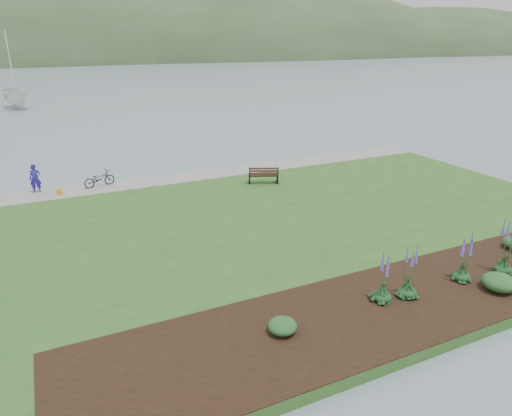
{
  "coord_description": "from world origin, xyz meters",
  "views": [
    {
      "loc": [
        -7.9,
        -19.42,
        8.52
      ],
      "look_at": [
        0.34,
        -2.06,
        1.3
      ],
      "focal_mm": 32.0,
      "sensor_mm": 36.0,
      "label": 1
    }
  ],
  "objects_px": {
    "bicycle_a": "(99,179)",
    "sailboat": "(19,109)",
    "person": "(35,176)",
    "park_bench": "(264,175)"
  },
  "relations": [
    {
      "from": "sailboat",
      "to": "park_bench",
      "type": "bearing_deg",
      "value": -85.06
    },
    {
      "from": "bicycle_a",
      "to": "sailboat",
      "type": "height_order",
      "value": "sailboat"
    },
    {
      "from": "park_bench",
      "to": "bicycle_a",
      "type": "distance_m",
      "value": 9.51
    },
    {
      "from": "bicycle_a",
      "to": "person",
      "type": "bearing_deg",
      "value": 70.19
    },
    {
      "from": "park_bench",
      "to": "sailboat",
      "type": "xyz_separation_m",
      "value": [
        -13.58,
        42.99,
        -0.93
      ]
    },
    {
      "from": "park_bench",
      "to": "bicycle_a",
      "type": "bearing_deg",
      "value": -179.72
    },
    {
      "from": "sailboat",
      "to": "person",
      "type": "bearing_deg",
      "value": -100.46
    },
    {
      "from": "park_bench",
      "to": "person",
      "type": "relative_size",
      "value": 0.97
    },
    {
      "from": "bicycle_a",
      "to": "sailboat",
      "type": "distance_m",
      "value": 39.75
    },
    {
      "from": "park_bench",
      "to": "person",
      "type": "xyz_separation_m",
      "value": [
        -12.12,
        3.83,
        0.43
      ]
    }
  ]
}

